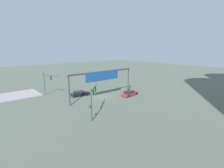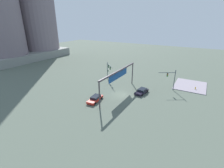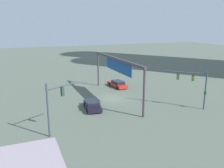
{
  "view_description": "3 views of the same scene",
  "coord_description": "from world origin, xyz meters",
  "px_view_note": "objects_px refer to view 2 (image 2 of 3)",
  "views": [
    {
      "loc": [
        22.55,
        30.41,
        11.38
      ],
      "look_at": [
        -2.23,
        1.6,
        3.09
      ],
      "focal_mm": 26.07,
      "sensor_mm": 36.0,
      "label": 1
    },
    {
      "loc": [
        -33.2,
        -16.4,
        17.52
      ],
      "look_at": [
        -0.92,
        2.33,
        2.77
      ],
      "focal_mm": 25.83,
      "sensor_mm": 36.0,
      "label": 2
    },
    {
      "loc": [
        32.87,
        -13.25,
        11.29
      ],
      "look_at": [
        2.98,
        -1.0,
        3.15
      ],
      "focal_mm": 38.3,
      "sensor_mm": 36.0,
      "label": 3
    }
  ],
  "objects_px": {
    "sedan_car_waiting_far": "(95,99)",
    "fire_hydrant_on_curb": "(195,88)",
    "traffic_signal_opposite_side": "(171,77)",
    "traffic_signal_near_corner": "(109,68)",
    "sedan_car_approaching": "(142,91)"
  },
  "relations": [
    {
      "from": "traffic_signal_near_corner",
      "to": "sedan_car_approaching",
      "type": "distance_m",
      "value": 14.07
    },
    {
      "from": "traffic_signal_near_corner",
      "to": "sedan_car_waiting_far",
      "type": "relative_size",
      "value": 1.07
    },
    {
      "from": "sedan_car_approaching",
      "to": "fire_hydrant_on_curb",
      "type": "distance_m",
      "value": 15.1
    },
    {
      "from": "traffic_signal_opposite_side",
      "to": "fire_hydrant_on_curb",
      "type": "height_order",
      "value": "traffic_signal_opposite_side"
    },
    {
      "from": "sedan_car_waiting_far",
      "to": "sedan_car_approaching",
      "type": "bearing_deg",
      "value": 134.71
    },
    {
      "from": "sedan_car_waiting_far",
      "to": "fire_hydrant_on_curb",
      "type": "xyz_separation_m",
      "value": [
        18.92,
        -19.64,
        -0.09
      ]
    },
    {
      "from": "sedan_car_waiting_far",
      "to": "fire_hydrant_on_curb",
      "type": "relative_size",
      "value": 6.89
    },
    {
      "from": "traffic_signal_opposite_side",
      "to": "fire_hydrant_on_curb",
      "type": "bearing_deg",
      "value": -178.84
    },
    {
      "from": "traffic_signal_opposite_side",
      "to": "fire_hydrant_on_curb",
      "type": "relative_size",
      "value": 7.95
    },
    {
      "from": "sedan_car_approaching",
      "to": "traffic_signal_opposite_side",
      "type": "bearing_deg",
      "value": 142.32
    },
    {
      "from": "sedan_car_approaching",
      "to": "sedan_car_waiting_far",
      "type": "relative_size",
      "value": 0.95
    },
    {
      "from": "traffic_signal_opposite_side",
      "to": "fire_hydrant_on_curb",
      "type": "distance_m",
      "value": 7.8
    },
    {
      "from": "traffic_signal_near_corner",
      "to": "sedan_car_waiting_far",
      "type": "distance_m",
      "value": 15.41
    },
    {
      "from": "traffic_signal_near_corner",
      "to": "fire_hydrant_on_curb",
      "type": "bearing_deg",
      "value": 55.49
    },
    {
      "from": "sedan_car_waiting_far",
      "to": "fire_hydrant_on_curb",
      "type": "height_order",
      "value": "sedan_car_waiting_far"
    }
  ]
}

